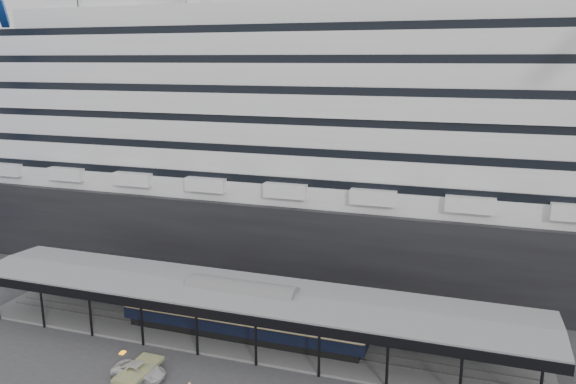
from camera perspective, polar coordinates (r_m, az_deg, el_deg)
name	(u,v)px	position (r m, az deg, el deg)	size (l,w,h in m)	color
ground	(222,365)	(52.61, -6.70, -17.04)	(200.00, 200.00, 0.00)	#39393B
cruise_ship	(320,122)	(75.96, 3.22, 7.15)	(130.00, 30.00, 43.90)	black
platform_canopy	(243,317)	(55.52, -4.55, -12.51)	(56.00, 9.18, 5.30)	slate
port_truck	(139,371)	(51.74, -14.90, -17.17)	(2.15, 4.67, 1.30)	silver
pullman_carriage	(242,311)	(55.33, -4.70, -11.98)	(24.62, 3.45, 24.15)	black
traffic_cone_left	(134,364)	(53.40, -15.40, -16.51)	(0.48, 0.48, 0.75)	red
traffic_cone_mid	(189,384)	(49.66, -9.98, -18.69)	(0.43, 0.43, 0.72)	#D0460B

